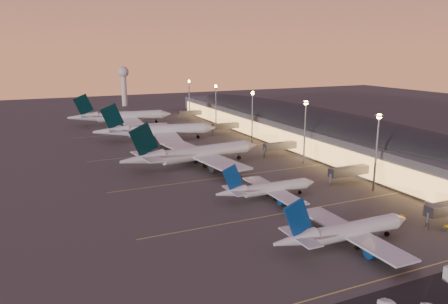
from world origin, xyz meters
TOP-DOWN VIEW (x-y plane):
  - ground at (0.00, 0.00)m, footprint 700.00×700.00m
  - airliner_narrow_south at (-0.65, -29.32)m, footprint 38.88×34.57m
  - airliner_narrow_north at (-0.12, 7.83)m, footprint 34.87×31.05m
  - airliner_wide_near at (-6.64, 54.29)m, footprint 61.37×56.33m
  - airliner_wide_mid at (-6.14, 110.06)m, footprint 62.63×57.68m
  - airliner_wide_far at (-12.49, 166.23)m, footprint 63.23×57.72m
  - terminal_building at (61.84, 72.47)m, footprint 56.35×255.00m
  - light_masts at (36.00, 65.00)m, footprint 2.20×217.20m
  - radar_tower at (10.00, 260.00)m, footprint 9.00×9.00m
  - service_lane at (0.00, -56.00)m, footprint 260.00×16.00m
  - lane_markings at (0.00, 40.00)m, footprint 90.00×180.36m
  - baggage_tug_a at (30.59, -32.87)m, footprint 3.44×1.80m
  - baggage_tug_b at (24.19, -22.91)m, footprint 3.92×2.66m

SIDE VIEW (x-z plane):
  - ground at x=0.00m, z-range 0.00..0.00m
  - service_lane at x=0.00m, z-range 0.00..0.01m
  - lane_markings at x=0.00m, z-range 0.01..0.01m
  - baggage_tug_a at x=30.59m, z-range -0.04..0.94m
  - baggage_tug_b at x=24.19m, z-range -0.05..1.04m
  - airliner_narrow_north at x=-0.12m, z-range -3.02..9.48m
  - airliner_narrow_south at x=-0.65m, z-range -3.37..10.58m
  - airliner_wide_near at x=-6.64m, z-range -4.76..14.87m
  - airliner_wide_mid at x=-6.14m, z-range -4.87..15.20m
  - airliner_wide_far at x=-12.49m, z-range -4.91..15.32m
  - terminal_building at x=61.84m, z-range 0.05..17.51m
  - light_masts at x=36.00m, z-range 4.60..30.50m
  - radar_tower at x=10.00m, z-range 5.62..38.12m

